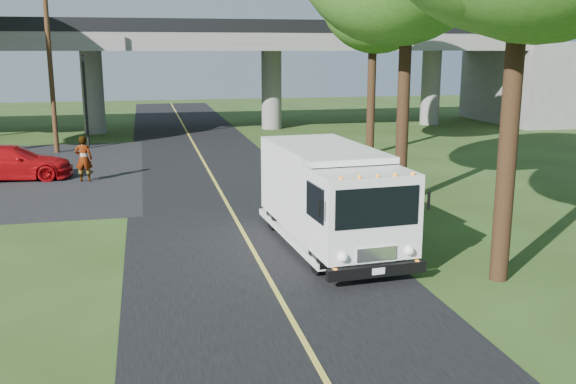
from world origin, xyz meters
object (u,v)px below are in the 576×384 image
object	(u,v)px
traffic_signal	(85,91)
utility_pole	(50,67)
step_van	(330,194)
pedestrian	(84,159)
red_sedan	(11,163)

from	to	relation	value
traffic_signal	utility_pole	world-z (taller)	utility_pole
step_van	utility_pole	bearing A→B (deg)	112.46
step_van	pedestrian	xyz separation A→B (m)	(-7.57, 11.07, -0.55)
red_sedan	pedestrian	xyz separation A→B (m)	(3.12, -1.24, 0.25)
step_van	pedestrian	bearing A→B (deg)	120.40
traffic_signal	pedestrian	world-z (taller)	traffic_signal
utility_pole	red_sedan	xyz separation A→B (m)	(-0.99, -7.22, -3.86)
traffic_signal	utility_pole	distance (m)	2.86
utility_pole	pedestrian	distance (m)	9.43
traffic_signal	red_sedan	world-z (taller)	traffic_signal
traffic_signal	step_van	xyz separation A→B (m)	(8.20, -21.52, -1.67)
utility_pole	pedestrian	xyz separation A→B (m)	(2.13, -8.45, -3.61)
traffic_signal	pedestrian	size ratio (longest dim) A/B	2.63
step_van	red_sedan	size ratio (longest dim) A/B	1.35
utility_pole	pedestrian	size ratio (longest dim) A/B	4.56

